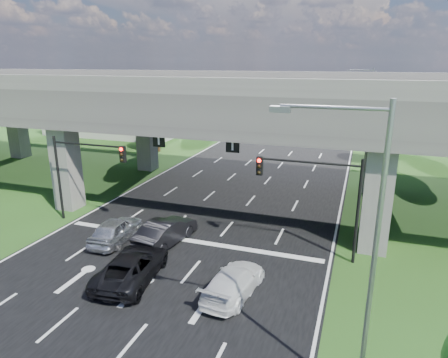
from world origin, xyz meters
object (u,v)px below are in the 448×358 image
Objects in this scene: signal_left at (82,165)px; streetlight_beyond at (367,100)px; signal_right at (318,188)px; car_white at (234,282)px; streetlight_near at (362,240)px; car_dark at (166,232)px; streetlight_far at (367,115)px; car_silver at (116,230)px; car_trailing at (132,266)px.

signal_left is 40.30m from streetlight_beyond.
signal_right is 1.29× the size of car_white.
car_dark is (-11.13, 8.64, -5.01)m from streetlight_near.
car_white is (-5.47, -25.29, -5.14)m from streetlight_far.
car_white is (12.45, -5.23, -3.48)m from signal_left.
streetlight_near is 30.00m from streetlight_far.
car_silver is 5.01m from car_trailing.
car_dark is at bearing -106.58° from streetlight_beyond.
streetlight_near and streetlight_beyond have the same top height.
signal_left is 0.60× the size of streetlight_beyond.
streetlight_far reaches higher than car_white.
signal_left reaches higher than car_silver.
car_white is (5.66, -3.93, -0.13)m from car_dark.
streetlight_far is 26.74m from car_silver.
car_dark is 0.90× the size of car_trailing.
car_white is at bearing -97.54° from streetlight_beyond.
signal_right is 15.65m from signal_left.
car_white is 5.39m from car_trailing.
car_trailing is (0.29, -4.37, -0.05)m from car_dark.
signal_right is 0.60× the size of streetlight_beyond.
streetlight_far reaches higher than signal_right.
signal_left is 9.70m from car_trailing.
car_trailing is (-10.84, 4.27, -5.07)m from streetlight_near.
streetlight_near reaches higher than car_trailing.
streetlight_far is (0.00, 30.00, 0.00)m from streetlight_near.
streetlight_far is at bearing 90.00° from streetlight_near.
streetlight_beyond is 2.15× the size of car_white.
signal_left is at bearing -3.34° from car_dark.
streetlight_beyond is 41.97m from car_white.
car_trailing is (-10.84, -41.73, -5.07)m from streetlight_beyond.
signal_right is 10.82m from car_trailing.
car_trailing is at bearing 128.80° from car_silver.
car_white is (8.78, -3.23, -0.09)m from car_silver.
car_dark is (-11.13, -21.36, -5.01)m from streetlight_far.
car_trailing is (-5.37, -0.44, 0.07)m from car_white.
car_silver is at bearing -170.49° from signal_right.
signal_left is 1.33× the size of car_silver.
streetlight_near is 46.00m from streetlight_beyond.
streetlight_far is 2.15× the size of car_white.
streetlight_far is at bearing -119.65° from car_trailing.
car_silver is at bearing -122.85° from streetlight_far.
car_dark is at bearing -10.86° from signal_left.
streetlight_far is at bearing -96.12° from car_white.
car_trailing is at bearing 10.77° from car_white.
streetlight_beyond is at bearing -111.37° from car_trailing.
car_white is (-5.47, -41.29, -5.14)m from streetlight_beyond.
car_white is at bearing 177.88° from car_trailing.
signal_right is 9.56m from car_dark.
signal_right is at bearing 0.00° from signal_left.
signal_right and signal_left have the same top height.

